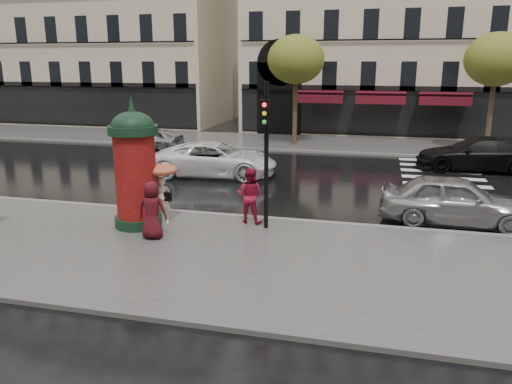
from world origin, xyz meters
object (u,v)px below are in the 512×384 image
(morris_column, at_px, (135,165))
(car_far_silver, at_px, (153,138))
(woman_red, at_px, (250,195))
(car_silver, at_px, (455,200))
(woman_umbrella, at_px, (162,183))
(car_white, at_px, (215,159))
(traffic_light, at_px, (266,142))
(car_black, at_px, (477,154))
(man_burgundy, at_px, (152,210))

(morris_column, height_order, car_far_silver, morris_column)
(woman_red, relative_size, morris_column, 0.44)
(car_silver, height_order, car_far_silver, car_silver)
(woman_umbrella, bearing_deg, car_white, 95.43)
(woman_red, relative_size, car_white, 0.32)
(morris_column, bearing_deg, car_silver, 17.04)
(woman_red, relative_size, traffic_light, 0.40)
(morris_column, bearing_deg, woman_umbrella, 33.13)
(car_far_silver, bearing_deg, morris_column, 29.14)
(woman_red, bearing_deg, car_black, -121.65)
(car_black, bearing_deg, car_white, -73.73)
(morris_column, height_order, car_black, morris_column)
(traffic_light, xyz_separation_m, car_silver, (5.70, 2.29, -2.00))
(traffic_light, xyz_separation_m, car_far_silver, (-9.91, 13.09, -2.17))
(woman_umbrella, distance_m, car_far_silver, 14.91)
(woman_umbrella, relative_size, woman_red, 1.12)
(man_burgundy, relative_size, traffic_light, 0.38)
(woman_red, relative_size, car_silver, 0.38)
(morris_column, distance_m, car_black, 16.70)
(morris_column, xyz_separation_m, car_far_silver, (-5.99, 13.75, -1.41))
(man_burgundy, bearing_deg, morris_column, -50.97)
(woman_red, relative_size, car_far_silver, 0.48)
(morris_column, relative_size, car_white, 0.72)
(morris_column, distance_m, car_white, 7.77)
(morris_column, relative_size, car_far_silver, 1.09)
(woman_umbrella, relative_size, car_white, 0.35)
(car_black, relative_size, car_far_silver, 1.51)
(man_burgundy, relative_size, car_white, 0.30)
(man_burgundy, relative_size, morris_column, 0.42)
(woman_umbrella, height_order, traffic_light, traffic_light)
(traffic_light, bearing_deg, man_burgundy, -151.41)
(car_black, bearing_deg, traffic_light, -38.19)
(traffic_light, relative_size, car_silver, 0.95)
(car_white, relative_size, car_black, 1.01)
(car_silver, relative_size, car_white, 0.84)
(car_silver, bearing_deg, car_black, -11.34)
(woman_red, distance_m, traffic_light, 1.96)
(woman_umbrella, distance_m, man_burgundy, 1.48)
(morris_column, distance_m, car_silver, 10.14)
(traffic_light, bearing_deg, car_white, 119.50)
(woman_umbrella, bearing_deg, car_silver, 15.72)
(car_far_silver, bearing_deg, woman_umbrella, 32.09)
(woman_umbrella, xyz_separation_m, traffic_light, (3.27, 0.24, 1.37))
(morris_column, relative_size, car_silver, 0.86)
(woman_umbrella, height_order, car_far_silver, woman_umbrella)
(car_white, height_order, car_far_silver, car_white)
(woman_umbrella, relative_size, car_far_silver, 0.54)
(woman_umbrella, xyz_separation_m, woman_red, (2.65, 0.73, -0.42))
(woman_red, distance_m, man_burgundy, 3.15)
(morris_column, height_order, car_white, morris_column)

